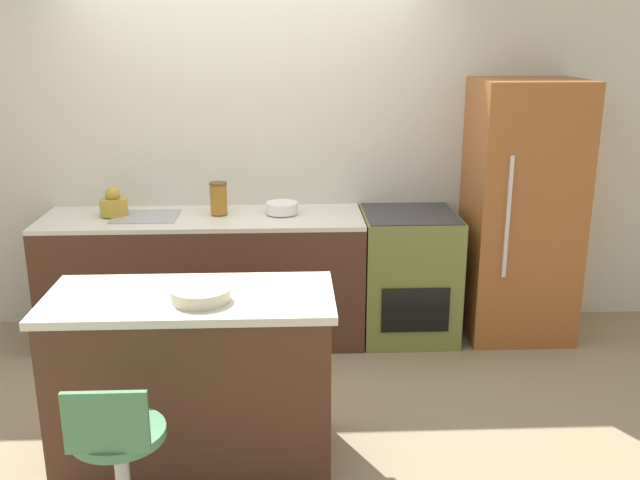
{
  "coord_description": "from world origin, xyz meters",
  "views": [
    {
      "loc": [
        0.27,
        -4.43,
        2.14
      ],
      "look_at": [
        0.45,
        -0.41,
        0.94
      ],
      "focal_mm": 40.0,
      "sensor_mm": 36.0,
      "label": 1
    }
  ],
  "objects_px": {
    "oven_range": "(408,275)",
    "mixing_bowl": "(282,208)",
    "stool_chair": "(120,467)",
    "kettle": "(113,204)",
    "refrigerator": "(521,211)"
  },
  "relations": [
    {
      "from": "refrigerator",
      "to": "kettle",
      "type": "bearing_deg",
      "value": 179.28
    },
    {
      "from": "refrigerator",
      "to": "stool_chair",
      "type": "height_order",
      "value": "refrigerator"
    },
    {
      "from": "oven_range",
      "to": "mixing_bowl",
      "type": "bearing_deg",
      "value": 177.3
    },
    {
      "from": "oven_range",
      "to": "stool_chair",
      "type": "bearing_deg",
      "value": -125.06
    },
    {
      "from": "oven_range",
      "to": "kettle",
      "type": "bearing_deg",
      "value": 178.82
    },
    {
      "from": "oven_range",
      "to": "kettle",
      "type": "height_order",
      "value": "kettle"
    },
    {
      "from": "mixing_bowl",
      "to": "refrigerator",
      "type": "bearing_deg",
      "value": -1.22
    },
    {
      "from": "stool_chair",
      "to": "refrigerator",
      "type": "bearing_deg",
      "value": 43.5
    },
    {
      "from": "stool_chair",
      "to": "kettle",
      "type": "height_order",
      "value": "kettle"
    },
    {
      "from": "stool_chair",
      "to": "mixing_bowl",
      "type": "relative_size",
      "value": 3.73
    },
    {
      "from": "refrigerator",
      "to": "mixing_bowl",
      "type": "relative_size",
      "value": 8.17
    },
    {
      "from": "stool_chair",
      "to": "oven_range",
      "type": "bearing_deg",
      "value": 54.94
    },
    {
      "from": "oven_range",
      "to": "stool_chair",
      "type": "distance_m",
      "value": 2.7
    },
    {
      "from": "refrigerator",
      "to": "mixing_bowl",
      "type": "distance_m",
      "value": 1.68
    },
    {
      "from": "kettle",
      "to": "mixing_bowl",
      "type": "distance_m",
      "value": 1.16
    }
  ]
}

